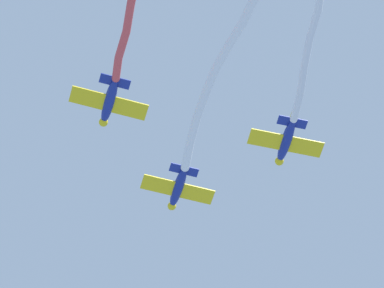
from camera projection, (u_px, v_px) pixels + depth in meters
airplane_lead at (178, 188)px, 88.19m from camera, size 7.71×5.84×1.90m
smoke_trail_lead at (231, 53)px, 81.43m from camera, size 3.26×26.43×3.54m
airplane_left_wing at (109, 102)px, 82.77m from camera, size 7.71×5.83×1.90m
airplane_right_wing at (286, 142)px, 85.54m from camera, size 7.72×5.88×1.90m
smoke_trail_right_wing at (316, 8)px, 79.86m from camera, size 8.31×21.52×4.72m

